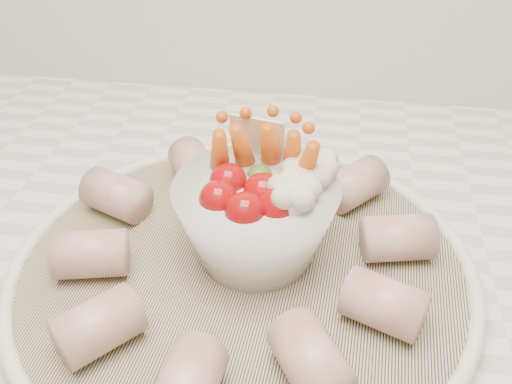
# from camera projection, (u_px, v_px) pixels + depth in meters

# --- Properties ---
(serving_platter) EXTENTS (0.40, 0.40, 0.02)m
(serving_platter) POSITION_uv_depth(u_px,v_px,m) (243.00, 268.00, 0.47)
(serving_platter) COLOR navy
(serving_platter) RESTS_ON kitchen_counter
(veggie_bowl) EXTENTS (0.13, 0.13, 0.11)m
(veggie_bowl) POSITION_uv_depth(u_px,v_px,m) (260.00, 211.00, 0.45)
(veggie_bowl) COLOR white
(veggie_bowl) RESTS_ON serving_platter
(cured_meat_rolls) EXTENTS (0.31, 0.31, 0.04)m
(cured_meat_rolls) POSITION_uv_depth(u_px,v_px,m) (242.00, 246.00, 0.46)
(cured_meat_rolls) COLOR #A6504B
(cured_meat_rolls) RESTS_ON serving_platter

